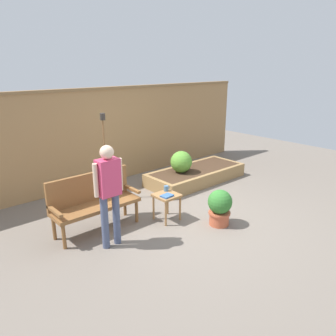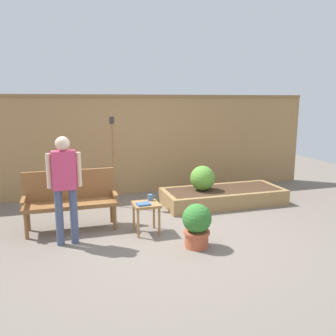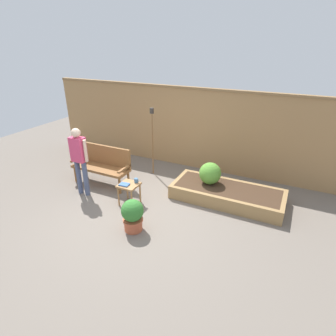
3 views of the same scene
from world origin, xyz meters
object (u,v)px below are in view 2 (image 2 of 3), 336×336
(garden_bench, at_px, (70,196))
(tiki_torch, at_px, (112,146))
(potted_boxwood, at_px, (197,224))
(cup_on_table, at_px, (150,197))
(side_table, at_px, (146,208))
(person_by_bench, at_px, (65,181))
(shrub_near_bench, at_px, (203,178))
(book_on_table, at_px, (143,204))

(garden_bench, distance_m, tiki_torch, 1.45)
(potted_boxwood, bearing_deg, cup_on_table, 117.67)
(side_table, distance_m, tiki_torch, 1.76)
(person_by_bench, bearing_deg, side_table, 4.48)
(cup_on_table, distance_m, tiki_torch, 1.61)
(potted_boxwood, relative_size, shrub_near_bench, 1.29)
(shrub_near_bench, relative_size, tiki_torch, 0.28)
(book_on_table, height_order, person_by_bench, person_by_bench)
(cup_on_table, distance_m, book_on_table, 0.27)
(potted_boxwood, distance_m, person_by_bench, 1.94)
(garden_bench, relative_size, person_by_bench, 0.92)
(garden_bench, bearing_deg, tiki_torch, 49.89)
(cup_on_table, height_order, book_on_table, cup_on_table)
(side_table, bearing_deg, tiki_torch, 100.11)
(garden_bench, height_order, shrub_near_bench, garden_bench)
(garden_bench, height_order, tiki_torch, tiki_torch)
(shrub_near_bench, distance_m, person_by_bench, 2.89)
(cup_on_table, distance_m, person_by_bench, 1.37)
(book_on_table, xyz_separation_m, person_by_bench, (-1.13, -0.02, 0.44))
(side_table, distance_m, shrub_near_bench, 1.80)
(cup_on_table, xyz_separation_m, shrub_near_bench, (1.30, 0.99, 0.02))
(garden_bench, relative_size, book_on_table, 7.21)
(side_table, relative_size, potted_boxwood, 0.76)
(potted_boxwood, xyz_separation_m, tiki_torch, (-0.83, 2.27, 0.85))
(garden_bench, xyz_separation_m, tiki_torch, (0.83, 0.99, 0.64))
(cup_on_table, xyz_separation_m, tiki_torch, (-0.38, 1.41, 0.66))
(potted_boxwood, relative_size, person_by_bench, 0.40)
(garden_bench, bearing_deg, side_table, -26.59)
(garden_bench, bearing_deg, person_by_bench, -96.64)
(shrub_near_bench, bearing_deg, side_table, -141.50)
(garden_bench, height_order, person_by_bench, person_by_bench)
(side_table, bearing_deg, person_by_bench, -175.52)
(side_table, relative_size, cup_on_table, 4.01)
(person_by_bench, bearing_deg, cup_on_table, 9.88)
(garden_bench, relative_size, side_table, 3.00)
(cup_on_table, relative_size, book_on_table, 0.60)
(potted_boxwood, xyz_separation_m, shrub_near_bench, (0.85, 1.85, 0.21))
(side_table, distance_m, potted_boxwood, 0.92)
(person_by_bench, bearing_deg, potted_boxwood, -20.07)
(shrub_near_bench, bearing_deg, garden_bench, -167.39)
(garden_bench, xyz_separation_m, shrub_near_bench, (2.52, 0.56, -0.00))
(book_on_table, bearing_deg, garden_bench, 143.75)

